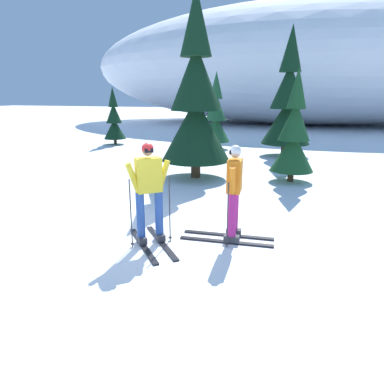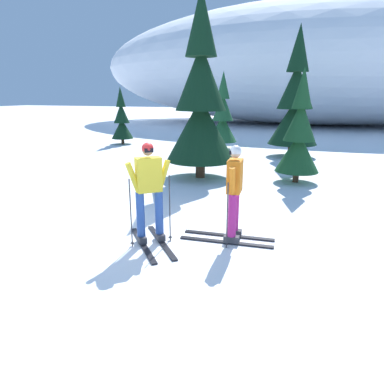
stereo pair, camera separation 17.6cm
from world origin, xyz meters
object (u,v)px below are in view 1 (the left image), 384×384
at_px(skier_yellow_jacket, 149,191).
at_px(pine_tree_far_left, 114,121).
at_px(skier_orange_jacket, 234,192).
at_px(pine_tree_center, 196,103).
at_px(pine_tree_center_left, 216,117).
at_px(pine_tree_center_right, 288,103).
at_px(pine_tree_far_right, 294,136).

height_order(skier_yellow_jacket, pine_tree_far_left, pine_tree_far_left).
relative_size(skier_yellow_jacket, skier_orange_jacket, 1.03).
relative_size(skier_orange_jacket, pine_tree_center, 0.32).
xyz_separation_m(skier_yellow_jacket, skier_orange_jacket, (1.40, 0.57, -0.05)).
bearing_deg(pine_tree_far_left, pine_tree_center_left, 0.23).
distance_m(skier_yellow_jacket, pine_tree_far_left, 13.22).
distance_m(pine_tree_center_left, pine_tree_center, 6.15).
distance_m(skier_orange_jacket, pine_tree_center_right, 9.76).
bearing_deg(pine_tree_center_right, skier_yellow_jacket, -100.34).
xyz_separation_m(skier_yellow_jacket, pine_tree_center, (-0.69, 5.19, 1.39)).
height_order(pine_tree_far_left, pine_tree_center_left, pine_tree_center_left).
relative_size(skier_yellow_jacket, pine_tree_center_right, 0.34).
xyz_separation_m(skier_orange_jacket, pine_tree_center_right, (0.46, 9.66, 1.31)).
xyz_separation_m(skier_orange_jacket, pine_tree_far_left, (-8.41, 10.64, 0.32)).
distance_m(skier_orange_jacket, pine_tree_center_left, 11.06).
bearing_deg(pine_tree_center_left, pine_tree_far_left, -179.77).
height_order(pine_tree_center, pine_tree_center_right, pine_tree_center).
height_order(pine_tree_center_left, pine_tree_center, pine_tree_center).
bearing_deg(pine_tree_center, skier_orange_jacket, -65.63).
bearing_deg(skier_orange_jacket, pine_tree_center_right, 87.26).
height_order(skier_orange_jacket, pine_tree_center_right, pine_tree_center_right).
relative_size(skier_orange_jacket, pine_tree_far_right, 0.53).
bearing_deg(skier_yellow_jacket, pine_tree_center_left, 97.52).
xyz_separation_m(pine_tree_center_left, pine_tree_far_right, (3.78, -5.68, -0.11)).
bearing_deg(pine_tree_far_left, pine_tree_center, -43.62).
xyz_separation_m(skier_yellow_jacket, pine_tree_center_left, (-1.48, 11.23, 0.55)).
bearing_deg(skier_yellow_jacket, skier_orange_jacket, 22.12).
height_order(pine_tree_center_right, pine_tree_far_right, pine_tree_center_right).
bearing_deg(skier_yellow_jacket, pine_tree_far_right, 67.55).
xyz_separation_m(skier_orange_jacket, pine_tree_center, (-2.09, 4.62, 1.44)).
relative_size(pine_tree_center_right, pine_tree_far_right, 1.58).
xyz_separation_m(pine_tree_center_left, pine_tree_center_right, (3.35, -1.00, 0.71)).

